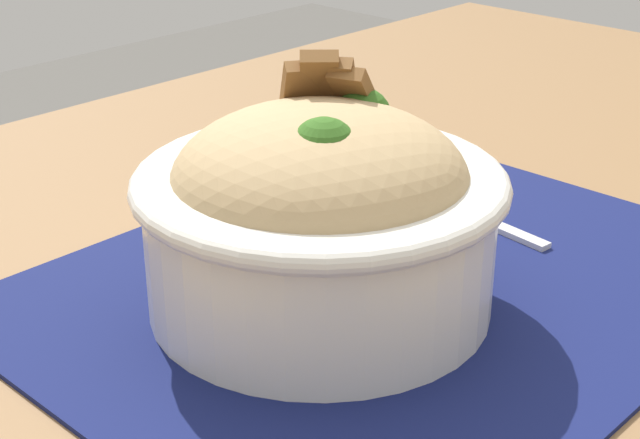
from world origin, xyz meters
The scene contains 4 objects.
table centered at (0.00, 0.00, 0.68)m, with size 1.26×0.88×0.74m.
placemat centered at (-0.02, 0.03, 0.74)m, with size 0.39×0.32×0.00m, color #11194C.
bowl centered at (-0.07, 0.04, 0.80)m, with size 0.21×0.21×0.13m.
fork centered at (0.08, 0.06, 0.74)m, with size 0.03×0.13×0.00m.
Camera 1 is at (-0.40, -0.27, 1.00)m, focal length 54.17 mm.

